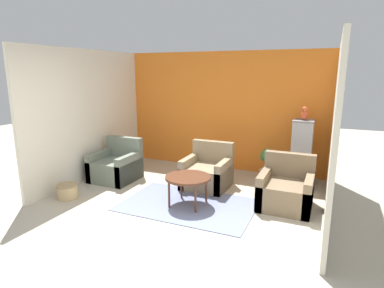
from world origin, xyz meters
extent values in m
plane|color=#B2A893|center=(0.00, 0.00, 0.00)|extent=(20.00, 20.00, 0.00)
cube|color=orange|center=(0.00, 3.37, 1.28)|extent=(4.58, 0.06, 2.56)
cube|color=silver|center=(-2.26, 1.67, 1.28)|extent=(0.06, 3.34, 2.56)
cube|color=silver|center=(2.26, 1.67, 1.28)|extent=(0.06, 3.34, 2.56)
cube|color=slate|center=(0.17, 1.11, 0.01)|extent=(2.15, 1.40, 0.01)
cylinder|color=#512D1E|center=(0.17, 1.11, 0.47)|extent=(0.74, 0.74, 0.04)
cylinder|color=#512D1E|center=(-0.05, 0.89, 0.23)|extent=(0.04, 0.04, 0.45)
cylinder|color=#512D1E|center=(0.40, 0.89, 0.23)|extent=(0.04, 0.04, 0.45)
cylinder|color=#512D1E|center=(-0.05, 1.34, 0.23)|extent=(0.04, 0.04, 0.45)
cylinder|color=#512D1E|center=(0.40, 1.34, 0.23)|extent=(0.04, 0.04, 0.45)
cube|color=slate|center=(-1.68, 1.67, 0.21)|extent=(0.81, 0.82, 0.42)
cube|color=slate|center=(-1.68, 2.01, 0.62)|extent=(0.81, 0.14, 0.40)
cube|color=slate|center=(-2.03, 1.67, 0.28)|extent=(0.12, 0.82, 0.56)
cube|color=slate|center=(-1.33, 1.67, 0.28)|extent=(0.12, 0.82, 0.56)
cube|color=#7A664C|center=(1.63, 1.67, 0.21)|extent=(0.81, 0.82, 0.42)
cube|color=#7A664C|center=(1.63, 2.01, 0.62)|extent=(0.81, 0.14, 0.40)
cube|color=#7A664C|center=(1.29, 1.67, 0.28)|extent=(0.12, 0.82, 0.56)
cube|color=#7A664C|center=(1.98, 1.67, 0.28)|extent=(0.12, 0.82, 0.56)
cube|color=#8E7A5B|center=(0.15, 2.02, 0.21)|extent=(0.81, 0.82, 0.42)
cube|color=#8E7A5B|center=(0.15, 2.36, 0.62)|extent=(0.81, 0.14, 0.40)
cube|color=#8E7A5B|center=(-0.20, 2.02, 0.28)|extent=(0.12, 0.82, 0.56)
cube|color=#8E7A5B|center=(0.49, 2.02, 0.28)|extent=(0.12, 0.82, 0.56)
cube|color=slate|center=(1.74, 2.90, 0.04)|extent=(0.59, 0.59, 0.08)
cube|color=#A8A8AD|center=(1.74, 2.90, 0.65)|extent=(0.37, 0.37, 1.15)
cube|color=slate|center=(1.74, 2.90, 1.24)|extent=(0.38, 0.38, 0.03)
ellipsoid|color=#D14C2D|center=(1.74, 2.90, 1.35)|extent=(0.12, 0.15, 0.19)
sphere|color=#D14C2D|center=(1.74, 2.88, 1.46)|extent=(0.10, 0.10, 0.10)
cone|color=gold|center=(1.74, 2.83, 1.45)|extent=(0.05, 0.05, 0.05)
cone|color=#D14C2D|center=(1.74, 2.96, 1.33)|extent=(0.06, 0.12, 0.16)
cylinder|color=beige|center=(1.09, 2.95, 0.10)|extent=(0.29, 0.29, 0.19)
cylinder|color=brown|center=(1.09, 2.95, 0.30)|extent=(0.04, 0.04, 0.21)
sphere|color=#427F42|center=(1.09, 2.95, 0.50)|extent=(0.26, 0.26, 0.26)
sphere|color=#427F42|center=(1.02, 2.98, 0.45)|extent=(0.16, 0.16, 0.16)
sphere|color=#427F42|center=(1.16, 2.93, 0.47)|extent=(0.15, 0.15, 0.15)
cylinder|color=tan|center=(-1.85, 0.55, 0.12)|extent=(0.34, 0.34, 0.25)
cylinder|color=#957E57|center=(-1.85, 0.55, 0.23)|extent=(0.36, 0.36, 0.02)
camera|label=1|loc=(2.20, -3.35, 2.14)|focal=30.00mm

